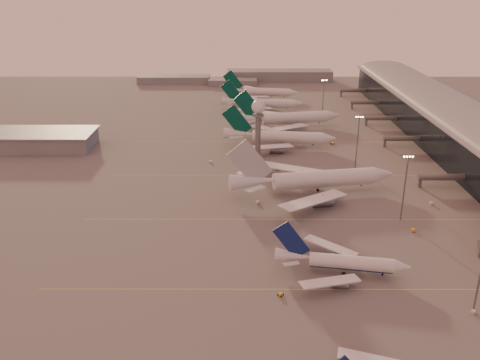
{
  "coord_description": "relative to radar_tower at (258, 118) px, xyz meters",
  "views": [
    {
      "loc": [
        -3.09,
        -111.53,
        80.86
      ],
      "look_at": [
        -3.44,
        69.64,
        9.61
      ],
      "focal_mm": 38.0,
      "sensor_mm": 36.0,
      "label": 1
    }
  ],
  "objects": [
    {
      "name": "ground",
      "position": [
        -5.0,
        -120.0,
        -20.95
      ],
      "size": [
        700.0,
        700.0,
        0.0
      ],
      "primitive_type": "plane",
      "color": "#5A5858",
      "rests_on": "ground"
    },
    {
      "name": "taxiway_markings",
      "position": [
        25.0,
        -64.0,
        -20.94
      ],
      "size": [
        180.0,
        185.25,
        0.02
      ],
      "color": "#D0C649",
      "rests_on": "ground"
    },
    {
      "name": "hangar",
      "position": [
        -125.0,
        20.0,
        -16.63
      ],
      "size": [
        82.0,
        27.0,
        8.5
      ],
      "color": "slate",
      "rests_on": "ground"
    },
    {
      "name": "radar_tower",
      "position": [
        0.0,
        0.0,
        0.0
      ],
      "size": [
        6.4,
        6.4,
        31.1
      ],
      "color": "slate",
      "rests_on": "ground"
    },
    {
      "name": "mast_b",
      "position": [
        50.0,
        -65.0,
        -7.21
      ],
      "size": [
        3.6,
        0.56,
        25.0
      ],
      "color": "slate",
      "rests_on": "ground"
    },
    {
      "name": "mast_c",
      "position": [
        45.0,
        -10.0,
        -7.21
      ],
      "size": [
        3.6,
        0.56,
        25.0
      ],
      "color": "slate",
      "rests_on": "ground"
    },
    {
      "name": "mast_d",
      "position": [
        43.0,
        80.0,
        -7.21
      ],
      "size": [
        3.6,
        0.56,
        25.0
      ],
      "color": "slate",
      "rests_on": "ground"
    },
    {
      "name": "distant_horizon",
      "position": [
        -2.38,
        205.14,
        -17.06
      ],
      "size": [
        165.0,
        37.5,
        9.0
      ],
      "color": "slate",
      "rests_on": "ground"
    },
    {
      "name": "narrowbody_mid",
      "position": [
        21.52,
        -101.54,
        -17.76
      ],
      "size": [
        40.1,
        31.75,
        15.76
      ],
      "color": "silver",
      "rests_on": "ground"
    },
    {
      "name": "widebody_white",
      "position": [
        21.56,
        -40.1,
        -16.69
      ],
      "size": [
        69.29,
        55.04,
        24.57
      ],
      "color": "silver",
      "rests_on": "ground"
    },
    {
      "name": "greentail_a",
      "position": [
        12.09,
        22.66,
        -17.15
      ],
      "size": [
        59.13,
        47.48,
        21.53
      ],
      "color": "silver",
      "rests_on": "ground"
    },
    {
      "name": "greentail_b",
      "position": [
        20.01,
        59.75,
        -16.81
      ],
      "size": [
        63.98,
        51.22,
        23.44
      ],
      "color": "silver",
      "rests_on": "ground"
    },
    {
      "name": "greentail_c",
      "position": [
        6.35,
        103.33,
        -17.42
      ],
      "size": [
        54.98,
        44.25,
        19.97
      ],
      "color": "silver",
      "rests_on": "ground"
    },
    {
      "name": "greentail_d",
      "position": [
        6.93,
        138.91,
        -17.37
      ],
      "size": [
        55.57,
        44.6,
        20.25
      ],
      "color": "silver",
      "rests_on": "ground"
    },
    {
      "name": "gsv_catering_a",
      "position": [
        52.67,
        -121.06,
        -19.0
      ],
      "size": [
        5.16,
        3.46,
        3.89
      ],
      "color": "silver",
      "rests_on": "ground"
    },
    {
      "name": "gsv_tug_mid",
      "position": [
        2.85,
        -113.22,
        -20.5
      ],
      "size": [
        3.53,
        3.18,
        0.86
      ],
      "color": "gold",
      "rests_on": "ground"
    },
    {
      "name": "gsv_truck_b",
      "position": [
        51.92,
        -74.76,
        -19.82
      ],
      "size": [
        5.76,
        2.91,
        2.22
      ],
      "color": "gold",
      "rests_on": "ground"
    },
    {
      "name": "gsv_truck_c",
      "position": [
        -1.07,
        -51.09,
        -19.72
      ],
      "size": [
        6.32,
        3.55,
        2.41
      ],
      "color": "silver",
      "rests_on": "ground"
    },
    {
      "name": "gsv_catering_b",
      "position": [
        65.92,
        -51.87,
        -18.74
      ],
      "size": [
        5.41,
        2.64,
        4.41
      ],
      "color": "silver",
      "rests_on": "ground"
    },
    {
      "name": "gsv_tug_far",
      "position": [
        8.74,
        -13.6,
        -20.39
      ],
      "size": [
        4.1,
        4.46,
        1.1
      ],
      "color": "silver",
      "rests_on": "ground"
    },
    {
      "name": "gsv_truck_d",
      "position": [
        -22.7,
        -2.94,
        -19.74
      ],
      "size": [
        3.18,
        6.16,
        2.37
      ],
      "color": "silver",
      "rests_on": "ground"
    },
    {
      "name": "gsv_tug_hangar",
      "position": [
        40.4,
        25.61,
        -20.37
      ],
      "size": [
        4.19,
        2.83,
        1.12
      ],
      "color": "gold",
      "rests_on": "ground"
    }
  ]
}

